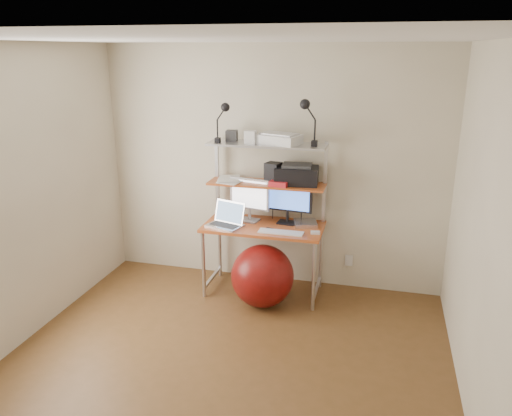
{
  "coord_description": "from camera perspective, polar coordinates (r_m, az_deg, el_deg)",
  "views": [
    {
      "loc": [
        1.11,
        -3.17,
        2.44
      ],
      "look_at": [
        -0.0,
        1.15,
        1.01
      ],
      "focal_mm": 35.0,
      "sensor_mm": 36.0,
      "label": 1
    }
  ],
  "objects": [
    {
      "name": "wall_outlet",
      "position": [
        5.4,
        10.57,
        -5.91
      ],
      "size": [
        0.08,
        0.01,
        0.12
      ],
      "primitive_type": "cube",
      "color": "silver",
      "rests_on": "room"
    },
    {
      "name": "laptop",
      "position": [
        5.03,
        -3.31,
        -1.42
      ],
      "size": [
        0.41,
        0.36,
        0.3
      ],
      "rotation": [
        0.0,
        0.0,
        -0.31
      ],
      "color": "silver",
      "rests_on": "desktop"
    },
    {
      "name": "mac_mini",
      "position": [
        5.05,
        5.65,
        -1.74
      ],
      "size": [
        0.27,
        0.27,
        0.04
      ],
      "primitive_type": "cube",
      "rotation": [
        0.0,
        0.0,
        0.26
      ],
      "color": "silver",
      "rests_on": "desktop"
    },
    {
      "name": "box_grey",
      "position": [
        5.07,
        -2.79,
        8.26
      ],
      "size": [
        0.12,
        0.12,
        0.11
      ],
      "primitive_type": "cube",
      "rotation": [
        0.0,
        0.0,
        0.09
      ],
      "color": "#2F2F32",
      "rests_on": "top_shelf"
    },
    {
      "name": "mouse",
      "position": [
        4.83,
        6.79,
        -2.81
      ],
      "size": [
        0.09,
        0.07,
        0.02
      ],
      "primitive_type": "cube",
      "rotation": [
        0.0,
        0.0,
        0.19
      ],
      "color": "silver",
      "rests_on": "desktop"
    },
    {
      "name": "nas_cube",
      "position": [
        5.01,
        1.98,
        4.05
      ],
      "size": [
        0.17,
        0.17,
        0.21
      ],
      "primitive_type": "cube",
      "rotation": [
        0.0,
        0.0,
        -0.26
      ],
      "color": "black",
      "rests_on": "mid_shelf"
    },
    {
      "name": "monitor_black",
      "position": [
        5.04,
        3.64,
        1.03
      ],
      "size": [
        0.51,
        0.16,
        0.5
      ],
      "rotation": [
        0.0,
        0.0,
        -0.11
      ],
      "color": "black",
      "rests_on": "desktop"
    },
    {
      "name": "clip_lamp_left",
      "position": [
        4.93,
        -3.72,
        10.7
      ],
      "size": [
        0.16,
        0.09,
        0.39
      ],
      "color": "black",
      "rests_on": "top_shelf"
    },
    {
      "name": "exercise_ball",
      "position": [
        4.94,
        0.74,
        -7.77
      ],
      "size": [
        0.62,
        0.62,
        0.62
      ],
      "primitive_type": "sphere",
      "color": "maroon",
      "rests_on": "floor"
    },
    {
      "name": "room",
      "position": [
        3.56,
        -4.56,
        -1.81
      ],
      "size": [
        3.6,
        3.6,
        3.6
      ],
      "color": "brown",
      "rests_on": "ground"
    },
    {
      "name": "scanner",
      "position": [
        4.92,
        2.66,
        7.92
      ],
      "size": [
        0.47,
        0.38,
        0.11
      ],
      "rotation": [
        0.0,
        0.0,
        -0.32
      ],
      "color": "silver",
      "rests_on": "top_shelf"
    },
    {
      "name": "keyboard",
      "position": [
        4.83,
        2.86,
        -2.79
      ],
      "size": [
        0.44,
        0.13,
        0.01
      ],
      "primitive_type": "cube",
      "rotation": [
        0.0,
        0.0,
        -0.01
      ],
      "color": "silver",
      "rests_on": "desktop"
    },
    {
      "name": "paper_stack",
      "position": [
        5.13,
        -3.06,
        3.3
      ],
      "size": [
        0.32,
        0.41,
        0.02
      ],
      "color": "white",
      "rests_on": "mid_shelf"
    },
    {
      "name": "box_white",
      "position": [
        4.93,
        -0.63,
        8.1
      ],
      "size": [
        0.11,
        0.09,
        0.13
      ],
      "primitive_type": "cube",
      "rotation": [
        0.0,
        0.0,
        -0.03
      ],
      "color": "silver",
      "rests_on": "top_shelf"
    },
    {
      "name": "phone",
      "position": [
        4.89,
        1.29,
        -2.52
      ],
      "size": [
        0.09,
        0.13,
        0.01
      ],
      "primitive_type": "cube",
      "rotation": [
        0.0,
        0.0,
        -0.27
      ],
      "color": "black",
      "rests_on": "desktop"
    },
    {
      "name": "computer_desk",
      "position": [
        5.02,
        1.05,
        0.56
      ],
      "size": [
        1.2,
        0.6,
        1.57
      ],
      "color": "#B44923",
      "rests_on": "ground"
    },
    {
      "name": "red_box",
      "position": [
        4.9,
        2.64,
        2.79
      ],
      "size": [
        0.2,
        0.14,
        0.05
      ],
      "primitive_type": "cube",
      "rotation": [
        0.0,
        0.0,
        -0.14
      ],
      "color": "red",
      "rests_on": "mid_shelf"
    },
    {
      "name": "clip_lamp_right",
      "position": [
        4.79,
        5.85,
        10.87
      ],
      "size": [
        0.18,
        0.1,
        0.44
      ],
      "color": "black",
      "rests_on": "top_shelf"
    },
    {
      "name": "printer",
      "position": [
        4.98,
        4.69,
        3.82
      ],
      "size": [
        0.44,
        0.32,
        0.2
      ],
      "rotation": [
        0.0,
        0.0,
        0.08
      ],
      "color": "black",
      "rests_on": "mid_shelf"
    },
    {
      "name": "monitor_silver",
      "position": [
        5.1,
        -0.75,
        1.31
      ],
      "size": [
        0.43,
        0.19,
        0.48
      ],
      "rotation": [
        0.0,
        0.0,
        -0.19
      ],
      "color": "#B4B4B9",
      "rests_on": "desktop"
    }
  ]
}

